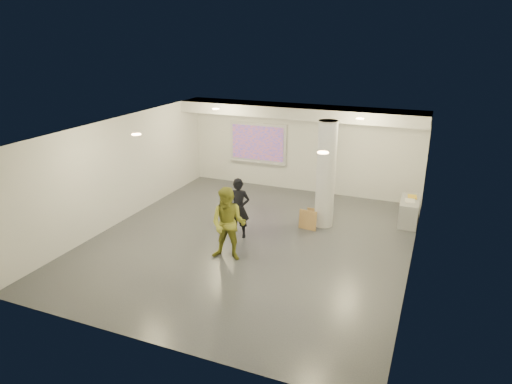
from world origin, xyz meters
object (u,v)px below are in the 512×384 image
at_px(column, 326,175).
at_px(credenza, 409,211).
at_px(man, 228,224).
at_px(projection_screen, 258,143).
at_px(woman, 239,208).

bearing_deg(column, credenza, 26.03).
bearing_deg(man, projection_screen, 97.59).
height_order(column, man, column).
xyz_separation_m(credenza, woman, (-4.13, -2.70, 0.45)).
bearing_deg(credenza, woman, -148.34).
xyz_separation_m(credenza, man, (-3.82, -3.95, 0.55)).
bearing_deg(credenza, column, -155.52).
distance_m(column, credenza, 2.72).
bearing_deg(column, projection_screen, 139.44).
bearing_deg(woman, man, -90.79).
distance_m(credenza, man, 5.52).
relative_size(woman, man, 0.89).
height_order(column, credenza, column).
distance_m(credenza, woman, 4.95).
distance_m(woman, man, 1.29).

